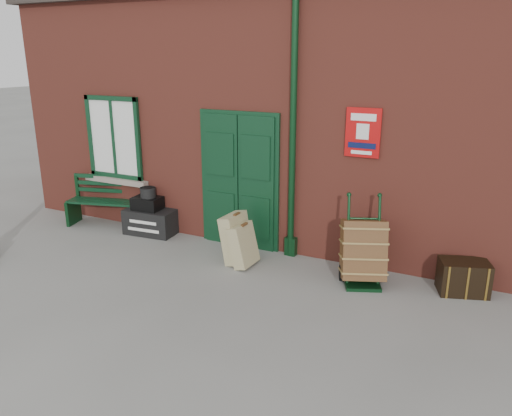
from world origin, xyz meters
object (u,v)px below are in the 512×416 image
Objects in this scene: houdini_trunk at (151,222)px; porter_trolley at (363,251)px; dark_trunk at (463,277)px; bench at (110,200)px.

houdini_trunk is 0.73× the size of porter_trolley.
dark_trunk is at bearing -5.24° from houdini_trunk.
porter_trolley reaches higher than houdini_trunk.
porter_trolley is at bearing -9.51° from houdini_trunk.
bench is 1.31× the size of porter_trolley.
porter_trolley reaches higher than dark_trunk.
porter_trolley is 1.37m from dark_trunk.
houdini_trunk is at bearing 152.87° from porter_trolley.
houdini_trunk is 5.26m from dark_trunk.
bench is at bearing 170.52° from houdini_trunk.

